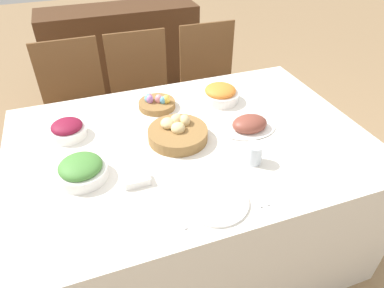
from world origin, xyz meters
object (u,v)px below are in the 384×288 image
at_px(carrot_bowl, 220,94).
at_px(fork, 179,212).
at_px(spoon, 258,191).
at_px(bread_basket, 178,133).
at_px(dinner_plate, 216,202).
at_px(ham_platter, 249,125).
at_px(sideboard, 122,53).
at_px(egg_basket, 157,103).
at_px(green_salad_bowl, 81,170).
at_px(butter_dish, 137,180).
at_px(chair_far_right, 212,86).
at_px(knife, 251,193).
at_px(chair_far_left, 77,108).
at_px(drinking_cup, 254,154).
at_px(chair_far_center, 143,97).
at_px(beet_salad_bowl, 68,129).

relative_size(carrot_bowl, fork, 1.23).
height_order(carrot_bowl, spoon, carrot_bowl).
height_order(bread_basket, dinner_plate, bread_basket).
xyz_separation_m(ham_platter, carrot_bowl, (-0.02, 0.31, 0.02)).
height_order(sideboard, egg_basket, sideboard).
bearing_deg(spoon, green_salad_bowl, 153.86).
relative_size(spoon, butter_dish, 1.58).
bearing_deg(chair_far_right, knife, -105.30).
distance_m(egg_basket, spoon, 0.78).
bearing_deg(green_salad_bowl, knife, -27.24).
relative_size(chair_far_left, sideboard, 0.66).
xyz_separation_m(egg_basket, drinking_cup, (0.27, -0.59, 0.02)).
bearing_deg(ham_platter, knife, -116.15).
relative_size(sideboard, fork, 8.60).
bearing_deg(chair_far_center, beet_salad_bowl, -124.71).
height_order(ham_platter, knife, ham_platter).
relative_size(chair_far_left, knife, 5.69).
bearing_deg(beet_salad_bowl, sideboard, 72.83).
relative_size(fork, butter_dish, 1.58).
relative_size(chair_far_left, carrot_bowl, 4.65).
xyz_separation_m(knife, spoon, (0.03, 0.00, 0.00)).
bearing_deg(beet_salad_bowl, green_salad_bowl, -83.85).
xyz_separation_m(fork, drinking_cup, (0.39, 0.17, 0.04)).
height_order(chair_far_center, green_salad_bowl, chair_far_center).
relative_size(ham_platter, spoon, 1.66).
distance_m(chair_far_right, butter_dish, 1.41).
relative_size(chair_far_right, sideboard, 0.66).
relative_size(chair_far_center, green_salad_bowl, 4.53).
bearing_deg(fork, egg_basket, 80.95).
distance_m(sideboard, ham_platter, 2.03).
relative_size(ham_platter, knife, 1.66).
bearing_deg(fork, knife, 0.00).
xyz_separation_m(beet_salad_bowl, spoon, (0.68, -0.64, -0.04)).
height_order(chair_far_center, drinking_cup, chair_far_center).
bearing_deg(carrot_bowl, fork, -123.71).
height_order(chair_far_left, bread_basket, chair_far_left).
bearing_deg(beet_salad_bowl, bread_basket, -21.99).
relative_size(carrot_bowl, green_salad_bowl, 0.97).
relative_size(dinner_plate, fork, 1.51).
bearing_deg(knife, drinking_cup, 60.72).
distance_m(green_salad_bowl, drinking_cup, 0.72).
height_order(green_salad_bowl, fork, green_salad_bowl).
relative_size(chair_far_right, butter_dish, 8.98).
relative_size(dinner_plate, drinking_cup, 2.74).
bearing_deg(butter_dish, dinner_plate, -38.64).
relative_size(chair_far_left, spoon, 5.69).
distance_m(chair_far_left, chair_far_right, 0.99).
bearing_deg(bread_basket, egg_basket, 93.34).
height_order(egg_basket, butter_dish, egg_basket).
distance_m(chair_far_right, sideboard, 1.16).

